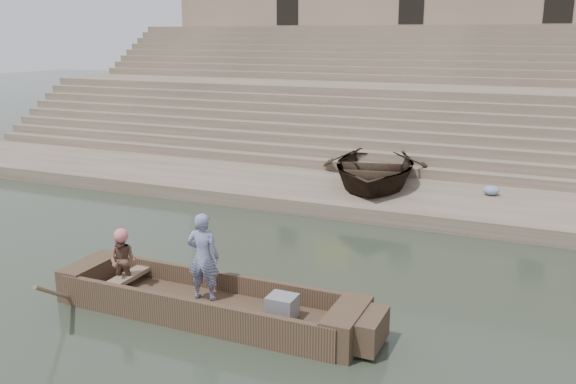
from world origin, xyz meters
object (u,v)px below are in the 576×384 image
Objects in this scene: beached_rowboat at (373,167)px; standing_man at (203,257)px; rowing_man at (123,260)px; television at (282,307)px; main_rowboat at (207,309)px.

standing_man is at bearing -104.93° from beached_rowboat.
standing_man reaches higher than beached_rowboat.
rowing_man reaches higher than television.
television is at bearing -11.78° from rowing_man.
standing_man is 0.32× the size of beached_rowboat.
main_rowboat is 1.00× the size of beached_rowboat.
rowing_man is (-1.74, -0.04, 0.65)m from main_rowboat.
standing_man reaches higher than rowing_man.
television is (3.17, 0.04, -0.34)m from rowing_man.
main_rowboat is at bearing 180.00° from television.
television is at bearing -0.00° from main_rowboat.
main_rowboat is at bearing -11.23° from rowing_man.
beached_rowboat is at bearing 64.21° from rowing_man.
standing_man is 1.68m from television.
beached_rowboat is (0.39, 8.97, 0.81)m from main_rowboat.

